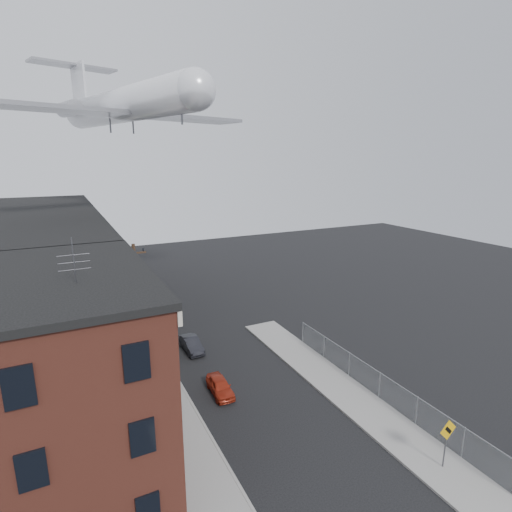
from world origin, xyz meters
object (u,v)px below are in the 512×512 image
Objects in this scene: car_far at (140,299)px; airplane at (122,105)px; warning_sign at (447,436)px; car_near at (220,386)px; street_tree at (123,280)px; car_mid at (192,344)px; utility_pole at (137,299)px.

airplane reaches higher than car_far.
warning_sign reaches higher than car_near.
car_far is (1.76, 1.26, -2.78)m from street_tree.
car_mid is at bearing -72.56° from street_tree.
utility_pole is 9.58m from car_near.
utility_pole is 2.67× the size of car_mid.
warning_sign is 19.41m from car_mid.
car_mid is at bearing -16.62° from utility_pole.
car_mid reaches higher than car_near.
car_mid is 0.72× the size of car_far.
airplane is at bearing 108.75° from warning_sign.
car_far is (-1.54, 19.02, 0.14)m from car_near.
warning_sign is at bearing -69.42° from street_tree.
street_tree is at bearing 164.67° from airplane.
street_tree is 3.52m from car_far.
car_far is at bearing 96.93° from car_mid.
car_mid is (3.80, -1.13, -4.12)m from utility_pole.
car_far is (2.08, 11.18, -4.00)m from utility_pole.
street_tree is at bearing 110.58° from warning_sign.
street_tree is at bearing 106.44° from car_mid.
airplane is at bearing 101.20° from car_mid.
warning_sign is at bearing -53.35° from car_near.
car_mid is at bearing -77.81° from airplane.
warning_sign is 30.96m from street_tree.
warning_sign is at bearing -59.52° from utility_pole.
car_mid is 12.44m from car_far.
utility_pole is 18.03m from airplane.
car_near is at bearing 124.11° from warning_sign.
utility_pole is 5.72m from car_mid.
car_far is 0.18× the size of airplane.
utility_pole is at bearing 117.36° from car_near.
car_mid is at bearing 112.47° from warning_sign.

